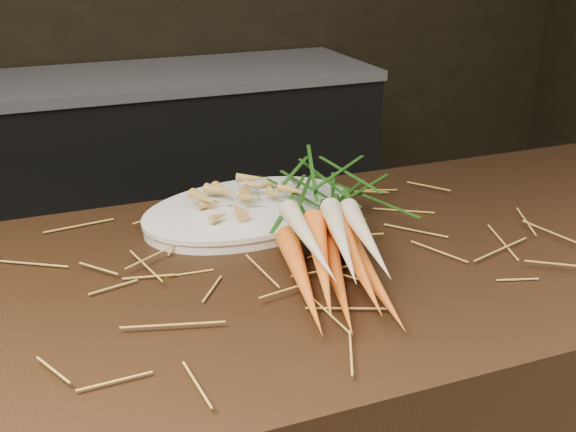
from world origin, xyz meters
name	(u,v)px	position (x,y,z in m)	size (l,w,h in m)	color
back_counter	(150,176)	(0.30, 2.18, 0.42)	(1.82, 0.62, 0.84)	black
straw_bedding	(190,277)	(0.00, 0.30, 0.91)	(1.40, 0.60, 0.02)	#B0913B
root_veg_bunch	(323,217)	(0.23, 0.35, 0.95)	(0.30, 0.57, 0.10)	orange
serving_platter	(249,213)	(0.16, 0.50, 0.91)	(0.39, 0.26, 0.02)	white
roasted_veg_heap	(249,196)	(0.16, 0.50, 0.94)	(0.19, 0.14, 0.04)	#A37732
serving_fork	(317,194)	(0.30, 0.51, 0.92)	(0.01, 0.15, 0.00)	silver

